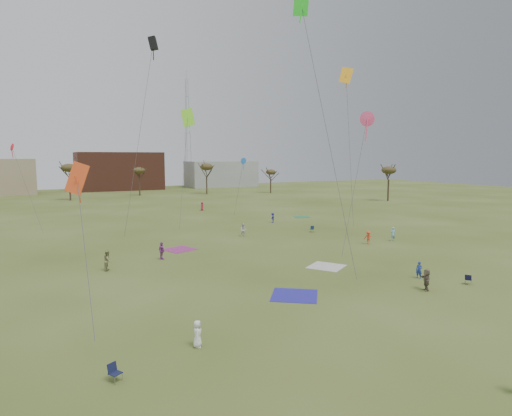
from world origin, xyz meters
name	(u,v)px	position (x,y,z in m)	size (l,w,h in m)	color
ground	(327,295)	(0.00, 0.00, 0.00)	(260.00, 260.00, 0.00)	#3E5119
flyer_near_left	(198,334)	(-11.90, -4.17, 0.76)	(0.75, 0.49, 1.53)	white
flyer_near_right	(419,270)	(9.98, 0.19, 0.75)	(0.54, 0.36, 1.49)	navy
spectator_fore_b	(108,261)	(-13.86, 15.27, 0.95)	(0.92, 0.72, 1.90)	#838353
spectator_fore_c	(426,280)	(7.76, -2.58, 0.87)	(1.61, 0.51, 1.74)	brown
flyer_mid_b	(368,237)	(16.20, 13.77, 0.84)	(1.09, 0.63, 1.68)	#E54B2B
flyer_mid_c	(393,234)	(20.41, 13.99, 0.89)	(0.65, 0.43, 1.78)	#7BB7CD
spectator_mid_d	(162,251)	(-8.21, 17.40, 0.91)	(1.07, 0.44, 1.82)	#9C419D
spectator_mid_e	(243,230)	(4.95, 25.42, 0.87)	(0.85, 0.66, 1.74)	silver
flyer_far_b	(202,206)	(9.75, 54.73, 0.84)	(0.82, 0.53, 1.68)	#A71C3A
flyer_far_c	(273,218)	(14.42, 34.38, 0.80)	(1.03, 0.59, 1.60)	#242094
blanket_blue	(295,296)	(-2.25, 1.07, 0.00)	(3.44, 3.44, 0.03)	#2B27A9
blanket_cream	(326,267)	(5.21, 7.20, 0.00)	(3.14, 3.14, 0.03)	silver
blanket_plum	(180,250)	(-5.14, 21.25, 0.00)	(3.12, 3.12, 0.03)	#982E77
blanket_olive	(302,217)	(22.10, 37.67, 0.00)	(2.70, 2.70, 0.03)	#2D7D4B
camp_chair_left	(115,376)	(-16.65, -6.00, 0.26)	(0.70, 0.72, 0.87)	#151A3A
camp_chair_center	(468,281)	(12.22, -3.00, 0.26)	(0.73, 0.71, 0.87)	#15153A
camp_chair_right	(312,230)	(14.98, 24.02, 0.26)	(0.74, 0.74, 0.87)	#16233C
kites_aloft	(207,91)	(-1.26, 21.98, 18.16)	(65.10, 45.47, 23.64)	yellow
tree_line	(114,172)	(-2.85, 79.12, 7.09)	(117.44, 49.32, 8.91)	#3A2B1E
building_brick	(119,171)	(5.00, 120.00, 6.00)	(26.00, 16.00, 12.00)	brown
building_grey	(221,174)	(40.00, 118.00, 4.50)	(24.00, 12.00, 9.00)	gray
radio_tower	(187,132)	(30.00, 125.00, 19.21)	(1.51, 1.72, 41.00)	#9EA3A8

